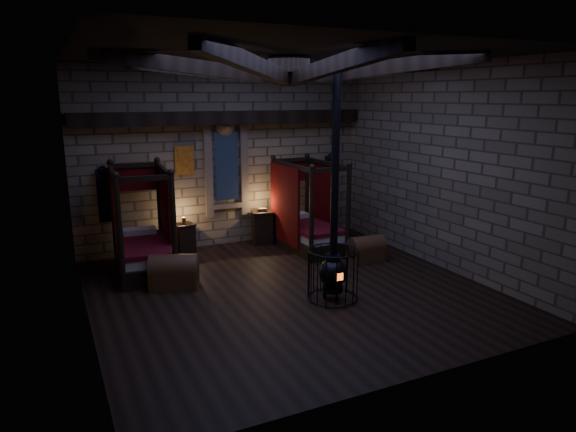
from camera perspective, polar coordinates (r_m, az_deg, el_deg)
name	(u,v)px	position (r m, az deg, el deg)	size (l,w,h in m)	color
room	(287,84)	(9.12, -0.14, 14.48)	(7.02, 7.02, 4.29)	black
bed_left	(143,246)	(10.97, -15.79, -3.25)	(1.23, 2.12, 2.14)	black
bed_right	(307,227)	(12.14, 2.14, -1.27)	(1.10, 2.01, 2.06)	black
trunk_left	(174,272)	(9.98, -12.55, -6.13)	(1.03, 0.85, 0.65)	#58351B
trunk_right	(367,249)	(11.42, 8.72, -3.69)	(0.79, 0.52, 0.57)	#58351B
nightstand_left	(185,238)	(12.02, -11.40, -2.42)	(0.50, 0.48, 0.85)	black
nightstand_right	(262,227)	(12.58, -2.87, -1.22)	(0.59, 0.58, 0.88)	black
stove	(333,268)	(9.11, 5.03, -5.79)	(0.90, 0.90, 4.05)	black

